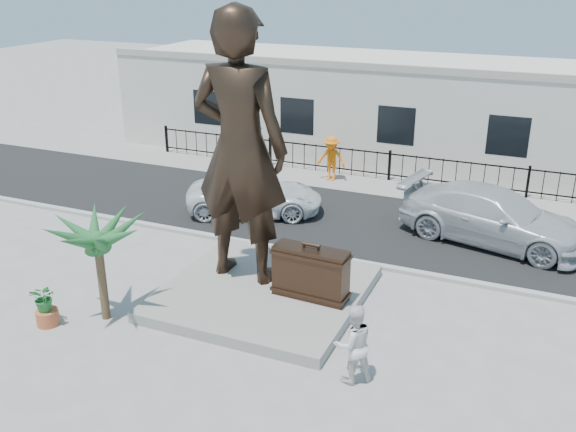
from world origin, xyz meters
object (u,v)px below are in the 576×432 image
object	(u,v)px
suitcase	(311,273)
tourist	(353,344)
car_white	(255,195)
statue	(240,149)

from	to	relation	value
suitcase	tourist	world-z (taller)	tourist
suitcase	car_white	size ratio (longest dim) A/B	0.41
suitcase	tourist	size ratio (longest dim) A/B	1.07
statue	tourist	world-z (taller)	statue
statue	suitcase	size ratio (longest dim) A/B	3.73
car_white	suitcase	bearing A→B (deg)	-163.25
tourist	car_white	distance (m)	10.48
statue	suitcase	bearing A→B (deg)	168.63
statue	car_white	world-z (taller)	statue
statue	car_white	bearing A→B (deg)	-66.52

